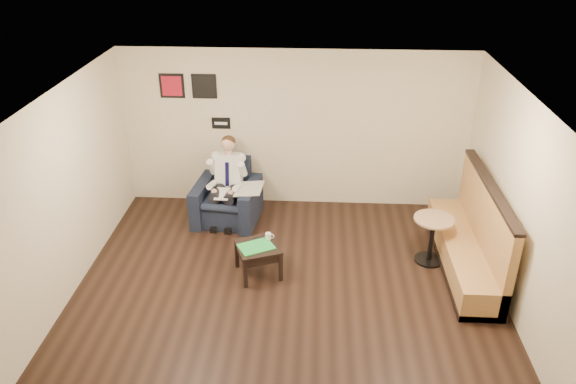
# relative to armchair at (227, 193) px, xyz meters

# --- Properties ---
(ground) EXTENTS (6.00, 6.00, 0.00)m
(ground) POSITION_rel_armchair_xyz_m (1.14, -2.27, -0.50)
(ground) COLOR black
(ground) RESTS_ON ground
(wall_back) EXTENTS (6.00, 0.02, 2.80)m
(wall_back) POSITION_rel_armchair_xyz_m (1.14, 0.73, 0.90)
(wall_back) COLOR #F0E5C4
(wall_back) RESTS_ON ground
(wall_left) EXTENTS (0.02, 6.00, 2.80)m
(wall_left) POSITION_rel_armchair_xyz_m (-1.86, -2.27, 0.90)
(wall_left) COLOR #F0E5C4
(wall_left) RESTS_ON ground
(wall_right) EXTENTS (0.02, 6.00, 2.80)m
(wall_right) POSITION_rel_armchair_xyz_m (4.14, -2.27, 0.90)
(wall_right) COLOR #F0E5C4
(wall_right) RESTS_ON ground
(ceiling) EXTENTS (6.00, 6.00, 0.02)m
(ceiling) POSITION_rel_armchair_xyz_m (1.14, -2.27, 2.30)
(ceiling) COLOR white
(ceiling) RESTS_ON wall_back
(seating_sign) EXTENTS (0.32, 0.02, 0.20)m
(seating_sign) POSITION_rel_armchair_xyz_m (-0.16, 0.72, 1.00)
(seating_sign) COLOR black
(seating_sign) RESTS_ON wall_back
(art_print_left) EXTENTS (0.42, 0.03, 0.42)m
(art_print_left) POSITION_rel_armchair_xyz_m (-0.96, 0.72, 1.65)
(art_print_left) COLOR #B5162B
(art_print_left) RESTS_ON wall_back
(art_print_right) EXTENTS (0.42, 0.03, 0.42)m
(art_print_right) POSITION_rel_armchair_xyz_m (-0.41, 0.72, 1.65)
(art_print_right) COLOR black
(art_print_right) RESTS_ON wall_back
(armchair) EXTENTS (1.15, 1.15, 1.01)m
(armchair) POSITION_rel_armchair_xyz_m (0.00, 0.00, 0.00)
(armchair) COLOR black
(armchair) RESTS_ON ground
(seated_man) EXTENTS (0.76, 1.06, 1.38)m
(seated_man) POSITION_rel_armchair_xyz_m (-0.01, -0.13, 0.19)
(seated_man) COLOR white
(seated_man) RESTS_ON armchair
(lap_papers) EXTENTS (0.24, 0.34, 0.01)m
(lap_papers) POSITION_rel_armchair_xyz_m (-0.03, -0.24, 0.12)
(lap_papers) COLOR white
(lap_papers) RESTS_ON seated_man
(newspaper) EXTENTS (0.47, 0.57, 0.01)m
(newspaper) POSITION_rel_armchair_xyz_m (0.41, -0.16, 0.18)
(newspaper) COLOR silver
(newspaper) RESTS_ON armchair
(side_table) EXTENTS (0.76, 0.76, 0.48)m
(side_table) POSITION_rel_armchair_xyz_m (0.70, -1.57, -0.26)
(side_table) COLOR black
(side_table) RESTS_ON ground
(green_folder) EXTENTS (0.59, 0.53, 0.01)m
(green_folder) POSITION_rel_armchair_xyz_m (0.68, -1.60, -0.02)
(green_folder) COLOR green
(green_folder) RESTS_ON side_table
(coffee_mug) EXTENTS (0.11, 0.11, 0.10)m
(coffee_mug) POSITION_rel_armchair_xyz_m (0.83, -1.38, 0.03)
(coffee_mug) COLOR white
(coffee_mug) RESTS_ON side_table
(smartphone) EXTENTS (0.16, 0.10, 0.01)m
(smartphone) POSITION_rel_armchair_xyz_m (0.69, -1.39, -0.02)
(smartphone) COLOR black
(smartphone) RESTS_ON side_table
(banquette) EXTENTS (0.62, 2.62, 1.34)m
(banquette) POSITION_rel_armchair_xyz_m (3.73, -1.20, 0.17)
(banquette) COLOR #B17E44
(banquette) RESTS_ON ground
(cafe_table) EXTENTS (0.65, 0.65, 0.75)m
(cafe_table) POSITION_rel_armchair_xyz_m (3.27, -1.09, -0.13)
(cafe_table) COLOR #A87E5B
(cafe_table) RESTS_ON ground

